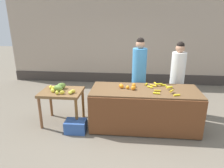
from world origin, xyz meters
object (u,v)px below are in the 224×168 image
Objects in this scene: vendor_woman_white_shirt at (177,78)px; produce_sack at (98,100)px; vendor_woman_blue_shirt at (139,76)px; produce_crate at (76,126)px.

vendor_woman_white_shirt reaches higher than produce_sack.
vendor_woman_blue_shirt is 0.94m from vendor_woman_white_shirt.
produce_crate is 0.80× the size of produce_sack.
vendor_woman_blue_shirt is 1.23m from produce_sack.
vendor_woman_blue_shirt is at bearing -1.28° from produce_sack.
produce_sack is (-1.95, -0.07, -0.63)m from vendor_woman_white_shirt.
vendor_woman_blue_shirt reaches higher than produce_crate.
vendor_woman_white_shirt is at bearing 27.08° from produce_crate.
produce_sack is (-1.02, 0.02, -0.68)m from vendor_woman_blue_shirt.
produce_crate is at bearing -152.92° from vendor_woman_white_shirt.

